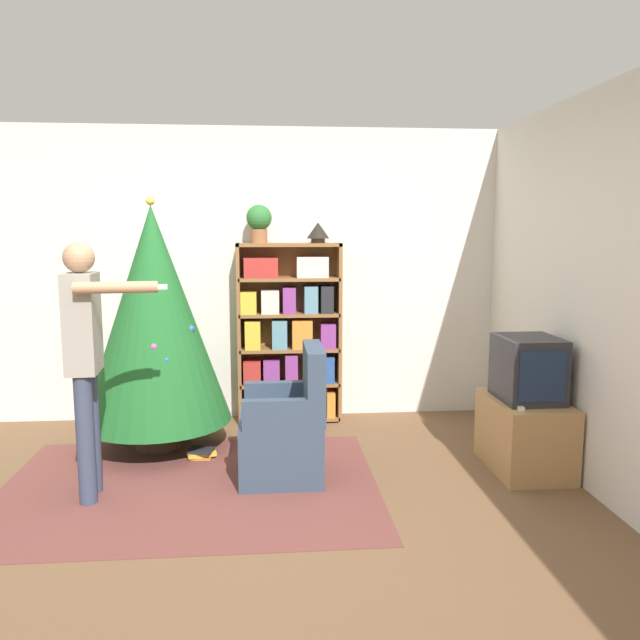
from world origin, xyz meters
name	(u,v)px	position (x,y,z in m)	size (l,w,h in m)	color
ground_plane	(250,515)	(0.00, 0.00, 0.00)	(14.00, 14.00, 0.00)	brown
wall_back	(253,275)	(0.00, 2.10, 1.30)	(8.00, 0.10, 2.60)	silver
wall_right	(622,297)	(2.25, 0.00, 1.30)	(0.10, 8.00, 2.60)	silver
area_rug	(190,486)	(-0.41, 0.46, 0.00)	(2.50, 1.84, 0.01)	brown
bookshelf	(289,335)	(0.31, 1.89, 0.78)	(0.91, 0.27, 1.59)	brown
tv_stand	(525,435)	(1.94, 0.58, 0.26)	(0.49, 0.73, 0.51)	tan
television	(528,369)	(1.94, 0.57, 0.74)	(0.40, 0.48, 0.45)	#28282D
game_remote	(519,407)	(1.79, 0.36, 0.53)	(0.04, 0.12, 0.02)	white
christmas_tree	(155,316)	(-0.74, 1.27, 1.05)	(1.14, 1.14, 1.95)	#4C3323
armchair	(287,432)	(0.24, 0.58, 0.32)	(0.57, 0.56, 0.92)	#334256
standing_person	(85,349)	(-1.01, 0.35, 0.97)	(0.65, 0.47, 1.63)	#38425B
potted_plant	(259,221)	(0.06, 1.90, 1.78)	(0.22, 0.22, 0.33)	#935B38
table_lamp	(318,231)	(0.57, 1.90, 1.69)	(0.20, 0.20, 0.18)	#473828
book_pile_near_tree	(201,453)	(-0.39, 0.99, 0.04)	(0.23, 0.18, 0.07)	orange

